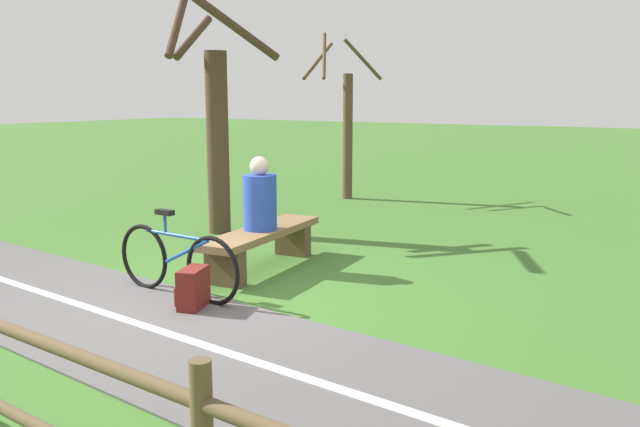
{
  "coord_description": "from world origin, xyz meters",
  "views": [
    {
      "loc": [
        4.58,
        4.17,
        1.93
      ],
      "look_at": [
        -0.61,
        0.87,
        0.85
      ],
      "focal_mm": 37.42,
      "sensor_mm": 36.0,
      "label": 1
    }
  ],
  "objects_px": {
    "bench": "(262,241)",
    "person_seated": "(260,199)",
    "bicycle": "(177,261)",
    "tree_by_path": "(345,124)",
    "backpack": "(193,289)",
    "tree_far_left": "(216,126)"
  },
  "relations": [
    {
      "from": "bench",
      "to": "person_seated",
      "type": "distance_m",
      "value": 0.48
    },
    {
      "from": "bench",
      "to": "bicycle",
      "type": "distance_m",
      "value": 1.29
    },
    {
      "from": "person_seated",
      "to": "bicycle",
      "type": "relative_size",
      "value": 0.51
    },
    {
      "from": "bicycle",
      "to": "tree_by_path",
      "type": "xyz_separation_m",
      "value": [
        -6.36,
        -1.83,
        1.05
      ]
    },
    {
      "from": "bench",
      "to": "tree_by_path",
      "type": "distance_m",
      "value": 5.51
    },
    {
      "from": "bench",
      "to": "person_seated",
      "type": "relative_size",
      "value": 2.46
    },
    {
      "from": "bicycle",
      "to": "backpack",
      "type": "xyz_separation_m",
      "value": [
        0.21,
        0.4,
        -0.16
      ]
    },
    {
      "from": "bicycle",
      "to": "backpack",
      "type": "height_order",
      "value": "bicycle"
    },
    {
      "from": "backpack",
      "to": "tree_by_path",
      "type": "relative_size",
      "value": 0.13
    },
    {
      "from": "bicycle",
      "to": "tree_far_left",
      "type": "distance_m",
      "value": 3.31
    },
    {
      "from": "tree_far_left",
      "to": "backpack",
      "type": "bearing_deg",
      "value": 37.27
    },
    {
      "from": "bicycle",
      "to": "tree_far_left",
      "type": "height_order",
      "value": "tree_far_left"
    },
    {
      "from": "backpack",
      "to": "bicycle",
      "type": "bearing_deg",
      "value": -117.73
    },
    {
      "from": "bicycle",
      "to": "tree_by_path",
      "type": "distance_m",
      "value": 6.7
    },
    {
      "from": "tree_far_left",
      "to": "tree_by_path",
      "type": "distance_m",
      "value": 3.79
    },
    {
      "from": "person_seated",
      "to": "bicycle",
      "type": "height_order",
      "value": "person_seated"
    },
    {
      "from": "bench",
      "to": "tree_far_left",
      "type": "height_order",
      "value": "tree_far_left"
    },
    {
      "from": "bicycle",
      "to": "tree_by_path",
      "type": "relative_size",
      "value": 0.52
    },
    {
      "from": "tree_far_left",
      "to": "tree_by_path",
      "type": "xyz_separation_m",
      "value": [
        -3.79,
        -0.12,
        -0.11
      ]
    },
    {
      "from": "bench",
      "to": "bicycle",
      "type": "relative_size",
      "value": 1.25
    },
    {
      "from": "person_seated",
      "to": "backpack",
      "type": "distance_m",
      "value": 1.63
    },
    {
      "from": "tree_far_left",
      "to": "tree_by_path",
      "type": "bearing_deg",
      "value": -178.25
    }
  ]
}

